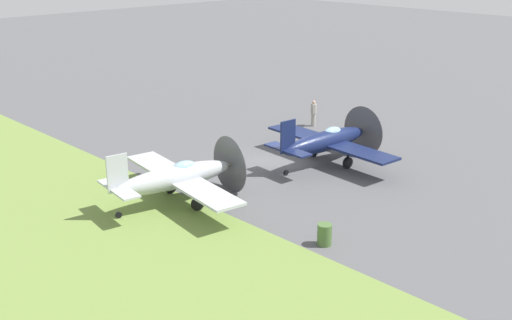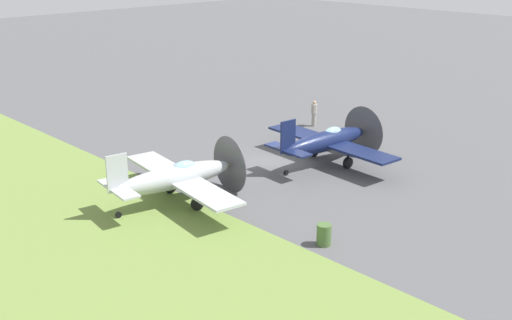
{
  "view_description": "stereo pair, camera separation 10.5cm",
  "coord_description": "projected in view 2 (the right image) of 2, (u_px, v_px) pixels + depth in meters",
  "views": [
    {
      "loc": [
        23.25,
        -24.21,
        11.67
      ],
      "look_at": [
        1.27,
        -3.02,
        1.18
      ],
      "focal_mm": 44.77,
      "sensor_mm": 36.0,
      "label": 1
    },
    {
      "loc": [
        23.32,
        -24.13,
        11.67
      ],
      "look_at": [
        1.27,
        -3.02,
        1.18
      ],
      "focal_mm": 44.77,
      "sensor_mm": 36.0,
      "label": 2
    }
  ],
  "objects": [
    {
      "name": "airplane_lead",
      "position": [
        327.0,
        141.0,
        35.0
      ],
      "size": [
        8.74,
        6.91,
        3.11
      ],
      "rotation": [
        0.0,
        0.0,
        -0.07
      ],
      "color": "#141E47",
      "rests_on": "ground"
    },
    {
      "name": "ground_crew_chief",
      "position": [
        314.0,
        113.0,
        42.26
      ],
      "size": [
        0.39,
        0.55,
        1.73
      ],
      "rotation": [
        0.0,
        0.0,
        2.15
      ],
      "color": "#9E998E",
      "rests_on": "ground"
    },
    {
      "name": "grass_verge",
      "position": [
        80.0,
        227.0,
        27.47
      ],
      "size": [
        120.0,
        11.0,
        0.01
      ],
      "primitive_type": "cube",
      "color": "olive",
      "rests_on": "ground"
    },
    {
      "name": "ground_plane",
      "position": [
        279.0,
        163.0,
        35.51
      ],
      "size": [
        160.0,
        160.0,
        0.0
      ],
      "primitive_type": "plane",
      "color": "#515154"
    },
    {
      "name": "fuel_drum",
      "position": [
        324.0,
        235.0,
        25.75
      ],
      "size": [
        0.6,
        0.6,
        0.9
      ],
      "primitive_type": "cylinder",
      "color": "#476633",
      "rests_on": "ground"
    },
    {
      "name": "airplane_wingman",
      "position": [
        177.0,
        177.0,
        29.66
      ],
      "size": [
        8.72,
        6.93,
        3.09
      ],
      "rotation": [
        0.0,
        0.0,
        -0.14
      ],
      "color": "#B2B7BC",
      "rests_on": "ground"
    }
  ]
}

